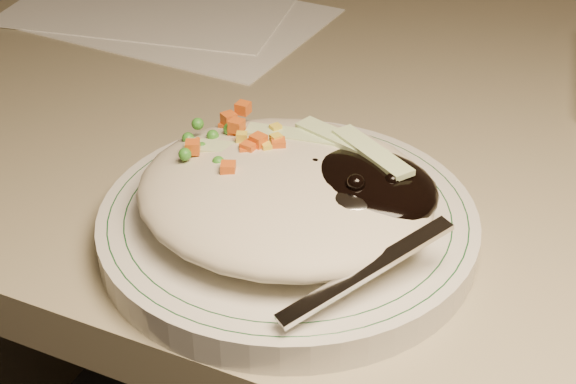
% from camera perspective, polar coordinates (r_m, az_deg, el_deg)
% --- Properties ---
extents(desk, '(1.40, 0.70, 0.74)m').
position_cam_1_polar(desk, '(0.81, 12.08, -7.15)').
color(desk, gray).
rests_on(desk, ground).
extents(plate, '(0.25, 0.25, 0.02)m').
position_cam_1_polar(plate, '(0.53, 0.00, -2.33)').
color(plate, silver).
rests_on(plate, desk).
extents(plate_rim, '(0.24, 0.24, 0.00)m').
position_cam_1_polar(plate_rim, '(0.52, 0.00, -1.45)').
color(plate_rim, '#144723').
rests_on(plate_rim, plate).
extents(meal, '(0.21, 0.19, 0.05)m').
position_cam_1_polar(meal, '(0.51, 0.40, 0.37)').
color(meal, '#B9AF96').
rests_on(meal, plate).
extents(papers, '(0.37, 0.27, 0.00)m').
position_cam_1_polar(papers, '(0.91, -8.68, 12.65)').
color(papers, white).
rests_on(papers, desk).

